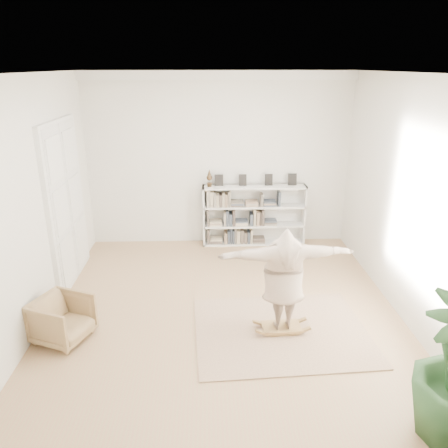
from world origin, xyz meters
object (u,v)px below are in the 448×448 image
(armchair, at_px, (62,319))
(rocker_board, at_px, (281,327))
(person, at_px, (284,277))
(bookshelf, at_px, (254,216))

(armchair, relative_size, rocker_board, 1.24)
(armchair, distance_m, rocker_board, 3.14)
(armchair, bearing_deg, rocker_board, -65.84)
(person, bearing_deg, bookshelf, -92.04)
(rocker_board, bearing_deg, person, 158.12)
(rocker_board, relative_size, person, 0.31)
(rocker_board, bearing_deg, armchair, 177.90)
(bookshelf, relative_size, person, 1.17)
(bookshelf, xyz_separation_m, rocker_board, (0.08, -3.41, -0.56))
(bookshelf, relative_size, rocker_board, 3.81)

